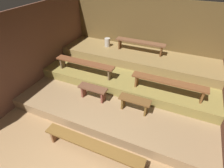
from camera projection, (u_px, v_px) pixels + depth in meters
The scene contains 13 objects.
ground at pixel (115, 108), 5.27m from camera, with size 6.16×6.09×0.08m, color olive.
wall_back at pixel (145, 35), 6.50m from camera, with size 6.16×0.06×2.55m, color brown.
wall_left at pixel (34, 51), 5.41m from camera, with size 0.06×6.09×2.55m, color brown.
platform_lower at pixel (124, 90), 5.71m from camera, with size 5.36×3.84×0.29m, color #8A6D4B.
platform_middle at pixel (132, 72), 6.04m from camera, with size 5.36×2.50×0.29m, color olive.
platform_upper at pixel (138, 57), 6.30m from camera, with size 5.36×1.36×0.29m, color olive.
bench_floor_center at pixel (92, 146), 3.80m from camera, with size 2.29×0.27×0.39m.
bench_lower_left at pixel (93, 90), 4.98m from camera, with size 0.82×0.27×0.39m.
bench_lower_right at pixel (135, 102), 4.58m from camera, with size 0.82×0.27×0.39m.
bench_middle_left at pixel (85, 64), 5.55m from camera, with size 1.96×0.27×0.39m.
bench_middle_right at pixel (168, 83), 4.71m from camera, with size 1.96×0.27×0.39m.
bench_upper_center at pixel (140, 43), 6.16m from camera, with size 1.74×0.27×0.39m.
pail_upper at pixel (107, 42), 6.64m from camera, with size 0.20×0.20×0.31m, color #B2A899.
Camera 1 is at (1.48, -0.95, 3.60)m, focal length 28.73 mm.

